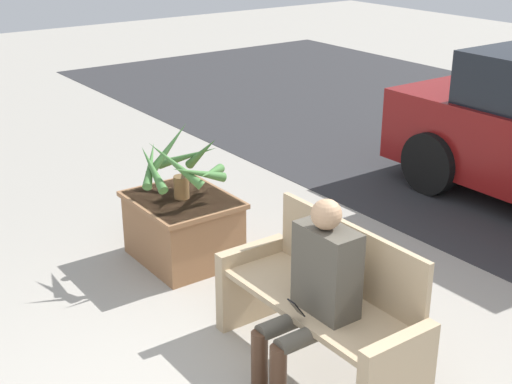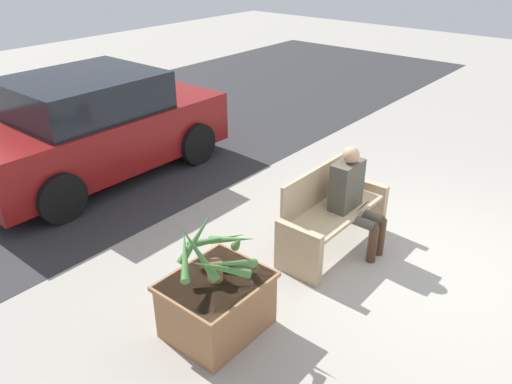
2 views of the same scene
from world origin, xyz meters
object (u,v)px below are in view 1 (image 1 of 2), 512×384
Objects in this scene: person_seated at (315,287)px; potted_plant at (181,165)px; planter_box at (183,226)px; bench at (323,305)px.

person_seated is 1.98m from potted_plant.
planter_box is at bearing 173.78° from potted_plant.
bench is 1.68× the size of planter_box.
person_seated is at bearing -6.44° from potted_plant.
person_seated is 1.37× the size of planter_box.
person_seated is at bearing -6.44° from planter_box.
planter_box is 1.13× the size of potted_plant.
person_seated reaches higher than planter_box.
potted_plant is (-1.84, 0.04, 0.42)m from bench.
potted_plant is at bearing 178.85° from bench.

